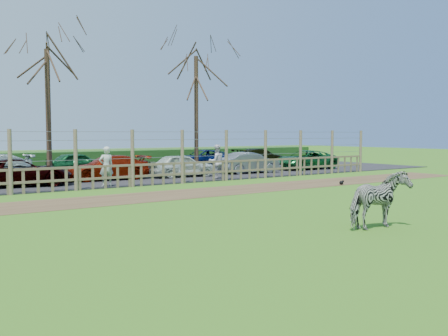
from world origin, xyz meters
TOP-DOWN VIEW (x-y plane):
  - ground at (0.00, 0.00)m, footprint 120.00×120.00m
  - dirt_strip at (0.00, 4.50)m, footprint 34.00×2.80m
  - asphalt at (0.00, 14.50)m, footprint 44.00×13.00m
  - hedge at (0.00, 21.50)m, footprint 46.00×2.00m
  - fence at (0.00, 8.00)m, footprint 30.16×0.16m
  - tree_mid at (-2.00, 13.50)m, footprint 4.80×4.80m
  - tree_right at (7.00, 14.00)m, footprint 4.80×4.80m
  - zebra at (0.88, -4.28)m, footprint 1.68×0.77m
  - visitor_a at (-1.00, 8.53)m, footprint 0.64×0.43m
  - visitor_b at (4.98, 8.82)m, footprint 0.94×0.79m
  - crow at (8.13, 3.37)m, footprint 0.25×0.19m
  - car_2 at (-4.03, 10.71)m, footprint 4.55×2.56m
  - car_3 at (0.21, 11.38)m, footprint 4.18×1.79m
  - car_4 at (4.09, 10.76)m, footprint 3.62×1.69m
  - car_5 at (8.54, 10.70)m, footprint 3.71×1.49m
  - car_6 at (13.34, 11.03)m, footprint 4.34×2.05m
  - car_10 at (0.33, 16.04)m, footprint 3.62×1.68m
  - car_12 at (8.58, 15.77)m, footprint 4.49×2.39m
  - car_13 at (13.48, 15.76)m, footprint 4.15×1.73m

SIDE VIEW (x-z plane):
  - ground at x=0.00m, z-range 0.00..0.00m
  - dirt_strip at x=0.00m, z-range 0.00..0.01m
  - asphalt at x=0.00m, z-range 0.00..0.04m
  - crow at x=8.13m, z-range 0.00..0.20m
  - hedge at x=0.00m, z-range 0.00..1.10m
  - car_2 at x=-4.03m, z-range 0.04..1.24m
  - car_3 at x=0.21m, z-range 0.04..1.24m
  - car_4 at x=4.09m, z-range 0.04..1.24m
  - car_5 at x=8.54m, z-range 0.04..1.24m
  - car_6 at x=13.34m, z-range 0.04..1.24m
  - car_10 at x=0.33m, z-range 0.04..1.24m
  - car_12 at x=8.58m, z-range 0.04..1.24m
  - car_13 at x=13.48m, z-range 0.04..1.24m
  - zebra at x=0.88m, z-range 0.00..1.42m
  - fence at x=0.00m, z-range -0.45..2.05m
  - visitor_a at x=-1.00m, z-range 0.04..1.76m
  - visitor_b at x=4.98m, z-range 0.04..1.76m
  - tree_mid at x=-2.00m, z-range 1.45..8.28m
  - tree_right at x=7.00m, z-range 1.57..8.92m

